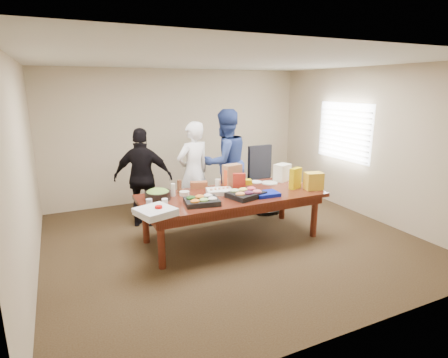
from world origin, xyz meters
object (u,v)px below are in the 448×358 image
person_right (225,162)px  sheet_cake (220,191)px  person_center (194,172)px  conference_table (232,217)px  office_chair (266,181)px  salad_bowl (158,195)px

person_right → sheet_cake: 1.25m
person_center → sheet_cake: (0.07, -0.95, -0.11)m
conference_table → person_right: size_ratio=1.43×
conference_table → office_chair: 1.51m
person_center → person_right: person_right is taller
office_chair → person_center: person_center is taller
person_right → sheet_cake: size_ratio=5.05×
office_chair → person_right: size_ratio=0.61×
office_chair → salad_bowl: 2.39m
office_chair → person_right: (-0.73, 0.26, 0.38)m
conference_table → person_right: person_right is taller
office_chair → sheet_cake: (-1.34, -0.82, 0.18)m
person_center → sheet_cake: bearing=79.1°
office_chair → salad_bowl: office_chair is taller
office_chair → person_right: person_right is taller
office_chair → salad_bowl: size_ratio=3.17×
person_center → sheet_cake: 0.96m
office_chair → sheet_cake: office_chair is taller
conference_table → sheet_cake: bearing=148.8°
office_chair → person_right: bearing=157.4°
conference_table → person_center: size_ratio=1.57×
sheet_cake → person_center: bearing=108.6°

